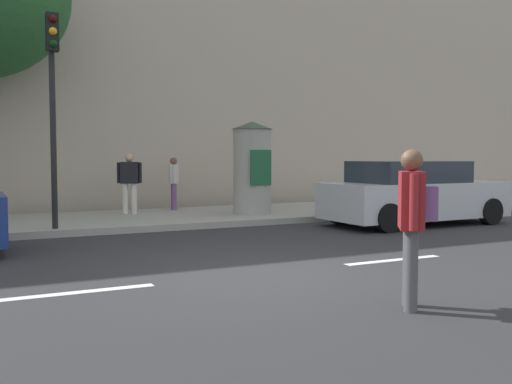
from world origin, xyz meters
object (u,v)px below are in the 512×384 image
Objects in this scene: pedestrian_near_pole at (129,179)px; pedestrian_in_red_top at (174,180)px; traffic_light at (53,86)px; pedestrian_in_light_jacket at (413,213)px; poster_column at (252,167)px; parked_car_silver at (413,194)px.

pedestrian_in_red_top is at bearing 24.66° from pedestrian_near_pole.
pedestrian_near_pole is at bearing 48.71° from traffic_light.
pedestrian_in_light_jacket is 1.16× the size of pedestrian_in_red_top.
poster_column reaches higher than pedestrian_in_light_jacket.
pedestrian_in_red_top is 1.55m from pedestrian_near_pole.
traffic_light is 1.81× the size of poster_column.
traffic_light is 5.44m from poster_column.
parked_car_silver is (5.88, -4.11, -0.33)m from pedestrian_near_pole.
poster_column is at bearing 136.82° from parked_car_silver.
pedestrian_near_pole reaches higher than pedestrian_in_red_top.
pedestrian_in_light_jacket is 1.09× the size of pedestrian_near_pole.
pedestrian_near_pole is at bearing -155.34° from pedestrian_in_red_top.
pedestrian_in_light_jacket is 10.72m from pedestrian_in_red_top.
pedestrian_in_light_jacket is at bearing -132.03° from parked_car_silver.
parked_car_silver is at bearing 47.97° from pedestrian_in_light_jacket.
traffic_light is at bearing -131.29° from pedestrian_near_pole.
traffic_light reaches higher than poster_column.
traffic_light is 3.81m from pedestrian_near_pole.
poster_column is at bearing -52.78° from pedestrian_in_red_top.
poster_column is 4.13m from parked_car_silver.
pedestrian_in_red_top is (-1.50, 1.97, -0.37)m from poster_column.
traffic_light is 8.52m from parked_car_silver.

